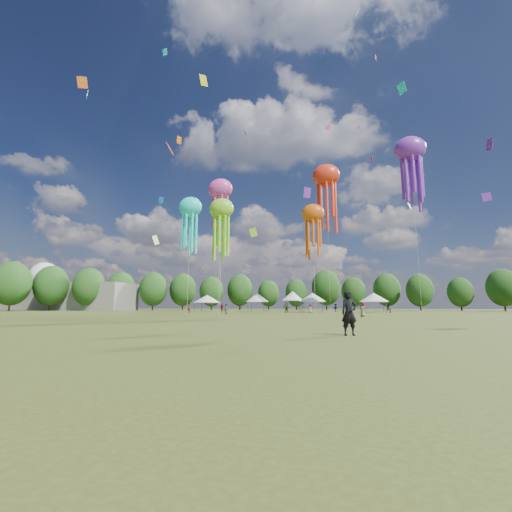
# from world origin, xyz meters

# --- Properties ---
(ground) EXTENTS (300.00, 300.00, 0.00)m
(ground) POSITION_xyz_m (0.00, 0.00, 0.00)
(ground) COLOR #384416
(ground) RESTS_ON ground
(observer_main) EXTENTS (0.78, 0.63, 1.84)m
(observer_main) POSITION_xyz_m (7.68, -1.35, 0.92)
(observer_main) COLOR black
(observer_main) RESTS_ON ground
(spectator_near) EXTENTS (0.93, 0.87, 1.52)m
(spectator_near) POSITION_xyz_m (-9.20, 34.14, 0.76)
(spectator_near) COLOR gray
(spectator_near) RESTS_ON ground
(spectators_far) EXTENTS (36.18, 33.55, 1.91)m
(spectators_far) POSITION_xyz_m (1.54, 46.14, 0.88)
(spectators_far) COLOR gray
(spectators_far) RESTS_ON ground
(festival_tents) EXTENTS (40.52, 8.85, 4.47)m
(festival_tents) POSITION_xyz_m (-2.46, 54.84, 3.05)
(festival_tents) COLOR #47474C
(festival_tents) RESTS_ON ground
(show_kites) EXTENTS (40.26, 26.77, 28.73)m
(show_kites) POSITION_xyz_m (1.99, 39.05, 20.37)
(show_kites) COLOR #1CEEE6
(show_kites) RESTS_ON ground
(small_kites) EXTENTS (73.17, 44.69, 38.50)m
(small_kites) POSITION_xyz_m (1.40, 41.62, 29.45)
(small_kites) COLOR #1CEEE6
(small_kites) RESTS_ON ground
(treeline) EXTENTS (201.57, 95.24, 13.43)m
(treeline) POSITION_xyz_m (-3.87, 62.51, 6.54)
(treeline) COLOR #38281C
(treeline) RESTS_ON ground
(hangar) EXTENTS (40.00, 12.00, 8.00)m
(hangar) POSITION_xyz_m (-72.00, 72.00, 4.00)
(hangar) COLOR gray
(hangar) RESTS_ON ground
(radome) EXTENTS (9.00, 9.00, 16.00)m
(radome) POSITION_xyz_m (-88.00, 78.00, 9.99)
(radome) COLOR white
(radome) RESTS_ON ground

